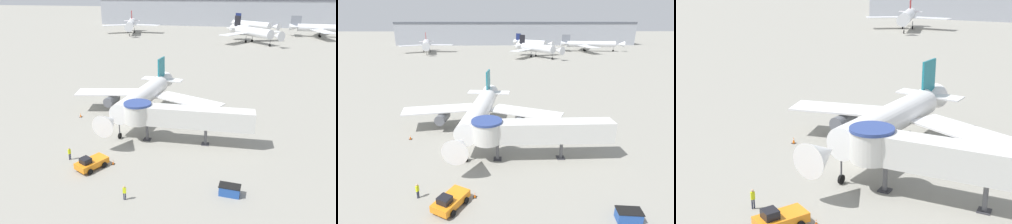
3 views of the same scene
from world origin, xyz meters
The scene contains 15 objects.
ground_plane centered at (0.00, 0.00, 0.00)m, with size 800.00×800.00×0.00m, color gray.
main_airplane centered at (2.01, 5.04, 3.79)m, with size 28.05×26.78×8.92m.
jet_bridge centered at (9.85, -4.02, 4.18)m, with size 19.01×4.10×5.86m.
pushback_tug_orange centered at (0.39, -13.83, 0.79)m, with size 3.74×4.54×1.79m.
service_container_blue centered at (17.84, -16.05, 0.60)m, with size 2.51×1.58×1.19m.
traffic_cone_port_wing centered at (-9.07, 2.52, 0.35)m, with size 0.45×0.45×0.74m.
traffic_cone_starboard_wing centered at (12.79, 3.71, 0.38)m, with size 0.49×0.49×0.80m.
traffic_cone_near_nose centered at (2.74, -12.34, 0.30)m, with size 0.38×0.38×0.63m.
ground_crew_marshaller centered at (6.75, -19.33, 1.01)m, with size 0.35×0.23×1.76m.
ground_crew_wing_walker centered at (-3.40, -12.29, 1.02)m, with size 0.33×0.39×1.77m.
background_jet_red_tail centered at (-37.27, 118.48, 4.76)m, with size 29.55×31.63×10.85m.
background_jet_black_tail centered at (23.39, 98.43, 4.65)m, with size 26.34×27.02×10.60m.
background_jet_navy_tail centered at (24.55, 134.05, 4.26)m, with size 24.87×24.44×9.64m.
background_jet_gray_tail centered at (58.41, 124.04, 4.26)m, with size 37.20×35.17×9.66m.
terminal_building centered at (16.35, 175.00, 8.23)m, with size 176.07×25.98×16.43m.
Camera 1 is at (17.56, -47.70, 21.43)m, focal length 35.00 mm.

